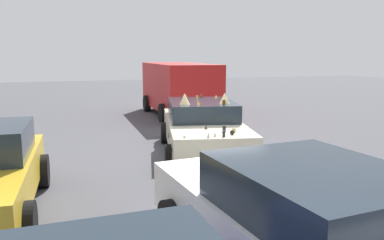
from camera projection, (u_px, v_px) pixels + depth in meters
name	position (u px, v px, depth m)	size (l,w,h in m)	color
ground_plane	(203.00, 154.00, 10.09)	(60.00, 60.00, 0.00)	#47474C
art_car_decorated	(203.00, 127.00, 10.06)	(4.79, 2.73, 1.60)	beige
parked_van_row_back_center	(179.00, 86.00, 16.29)	(5.23, 2.42, 2.15)	#B21919
parked_sedan_near_left	(296.00, 222.00, 4.29)	(4.42, 2.33, 1.42)	white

